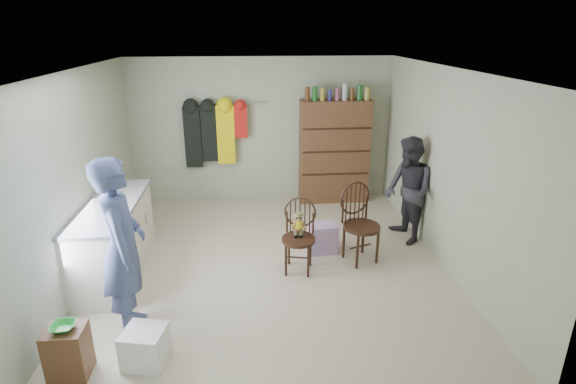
{
  "coord_description": "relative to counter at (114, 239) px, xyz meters",
  "views": [
    {
      "loc": [
        -0.24,
        -5.21,
        2.95
      ],
      "look_at": [
        0.25,
        0.2,
        0.95
      ],
      "focal_mm": 28.0,
      "sensor_mm": 36.0,
      "label": 1
    }
  ],
  "objects": [
    {
      "name": "stool",
      "position": [
        0.06,
        -1.81,
        -0.23
      ],
      "size": [
        0.34,
        0.29,
        0.49
      ],
      "primitive_type": "cube",
      "color": "brown",
      "rests_on": "ground"
    },
    {
      "name": "person_left",
      "position": [
        0.46,
        -1.17,
        0.46
      ],
      "size": [
        0.58,
        0.76,
        1.85
      ],
      "primitive_type": "imported",
      "rotation": [
        0.0,
        0.0,
        1.8
      ],
      "color": "#424E7A",
      "rests_on": "ground"
    },
    {
      "name": "chair_front",
      "position": [
        2.31,
        -0.11,
        0.06
      ],
      "size": [
        0.5,
        0.5,
        0.95
      ],
      "rotation": [
        0.0,
        0.0,
        -0.22
      ],
      "color": "black",
      "rests_on": "ground"
    },
    {
      "name": "dresser",
      "position": [
        3.2,
        2.3,
        0.44
      ],
      "size": [
        1.2,
        0.39,
        2.07
      ],
      "color": "brown",
      "rests_on": "ground"
    },
    {
      "name": "bowl",
      "position": [
        0.06,
        -1.81,
        0.04
      ],
      "size": [
        0.21,
        0.21,
        0.05
      ],
      "primitive_type": "imported",
      "color": "green",
      "rests_on": "stool"
    },
    {
      "name": "chair_far",
      "position": [
        3.13,
        0.09,
        0.1
      ],
      "size": [
        0.61,
        0.61,
        1.06
      ],
      "rotation": [
        0.0,
        0.0,
        0.36
      ],
      "color": "black",
      "rests_on": "ground"
    },
    {
      "name": "counter",
      "position": [
        0.0,
        0.0,
        0.0
      ],
      "size": [
        0.64,
        1.86,
        0.94
      ],
      "color": "silver",
      "rests_on": "ground"
    },
    {
      "name": "plastic_tub",
      "position": [
        0.7,
        -1.71,
        -0.3
      ],
      "size": [
        0.44,
        0.42,
        0.35
      ],
      "primitive_type": "cube",
      "rotation": [
        0.0,
        0.0,
        -0.21
      ],
      "color": "white",
      "rests_on": "ground"
    },
    {
      "name": "person_right",
      "position": [
        3.95,
        0.59,
        0.3
      ],
      "size": [
        0.69,
        0.83,
        1.54
      ],
      "primitive_type": "imported",
      "rotation": [
        0.0,
        0.0,
        -1.42
      ],
      "color": "#2D2B33",
      "rests_on": "ground"
    },
    {
      "name": "coat_rack",
      "position": [
        1.12,
        2.38,
        0.78
      ],
      "size": [
        1.42,
        0.12,
        1.09
      ],
      "color": "#99999E",
      "rests_on": "ground"
    },
    {
      "name": "ground_plane",
      "position": [
        1.95,
        0.0,
        -0.47
      ],
      "size": [
        5.0,
        5.0,
        0.0
      ],
      "primitive_type": "plane",
      "color": "beige",
      "rests_on": "ground"
    },
    {
      "name": "room_walls",
      "position": [
        1.95,
        0.53,
        1.11
      ],
      "size": [
        5.0,
        5.0,
        5.0
      ],
      "color": "#AFB496",
      "rests_on": "ground"
    },
    {
      "name": "striped_bag",
      "position": [
        2.69,
        0.34,
        -0.27
      ],
      "size": [
        0.4,
        0.33,
        0.4
      ],
      "primitive_type": "cube",
      "rotation": [
        0.0,
        0.0,
        0.08
      ],
      "color": "pink",
      "rests_on": "ground"
    }
  ]
}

